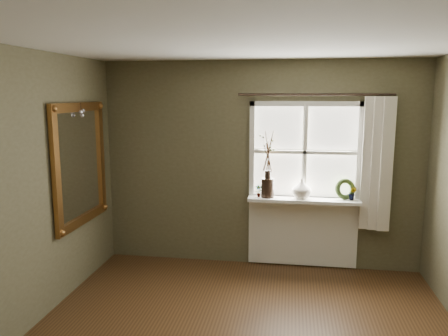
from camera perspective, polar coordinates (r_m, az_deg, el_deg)
ceiling at (r=3.23m, az=1.98°, el=16.95°), size 4.50×4.50×0.00m
wall_back at (r=5.57m, az=4.76°, el=0.46°), size 4.00×0.10×2.60m
window_frame at (r=5.46m, az=10.50°, el=2.06°), size 1.36×0.06×1.24m
window_sill at (r=5.46m, az=10.34°, el=-4.14°), size 1.36×0.26×0.04m
window_apron at (r=5.69m, az=10.18°, el=-8.18°), size 1.36×0.04×0.88m
dark_jug at (r=5.44m, az=5.71°, el=-2.59°), size 0.19×0.19×0.24m
cream_vase at (r=5.43m, az=10.10°, el=-2.67°), size 0.26×0.26×0.25m
wreath at (r=5.51m, az=15.53°, el=-2.94°), size 0.28×0.20×0.27m
potted_plant_left at (r=5.45m, az=4.53°, el=-3.00°), size 0.09×0.08×0.15m
potted_plant_right at (r=5.49m, az=16.44°, el=-3.20°), size 0.11×0.10×0.17m
curtain at (r=5.47m, az=19.31°, el=0.46°), size 0.36×0.12×1.59m
curtain_rod at (r=5.36m, az=11.83°, el=9.38°), size 1.84×0.03×0.03m
gilt_mirror at (r=5.18m, az=-18.25°, el=0.52°), size 0.10×1.16×1.38m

